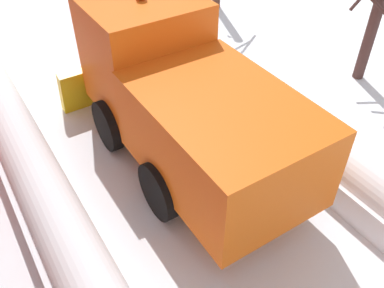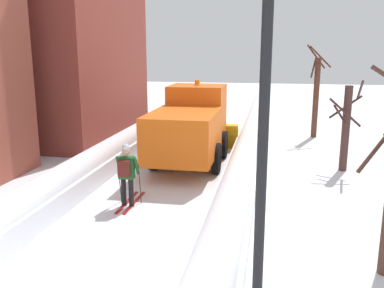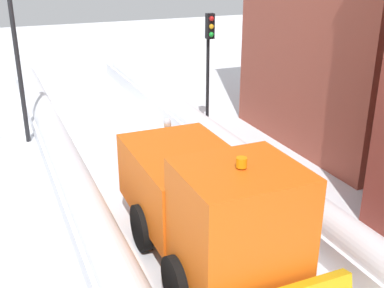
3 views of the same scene
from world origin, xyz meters
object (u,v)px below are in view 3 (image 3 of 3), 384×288
at_px(skier, 168,143).
at_px(street_lamp, 16,45).
at_px(traffic_light_pole, 209,50).
at_px(plow_truck, 208,204).

height_order(skier, street_lamp, street_lamp).
distance_m(skier, traffic_light_pole, 4.71).
bearing_deg(plow_truck, street_lamp, -72.76).
relative_size(plow_truck, traffic_light_pole, 1.34).
relative_size(skier, traffic_light_pole, 0.41).
xyz_separation_m(skier, street_lamp, (3.79, -4.58, 2.52)).
bearing_deg(traffic_light_pole, street_lamp, -12.59).
bearing_deg(plow_truck, traffic_light_pole, -115.25).
height_order(plow_truck, street_lamp, street_lamp).
distance_m(plow_truck, street_lamp, 10.02).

